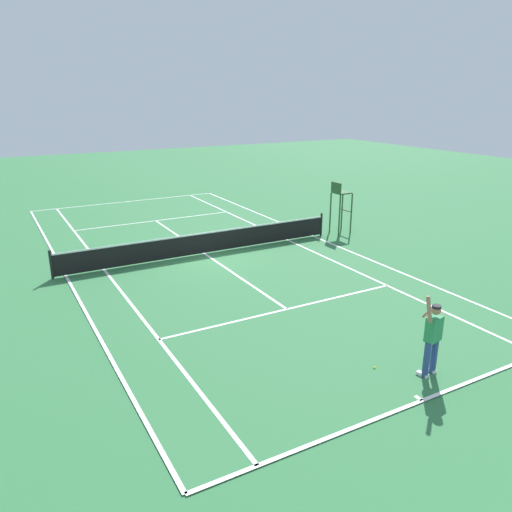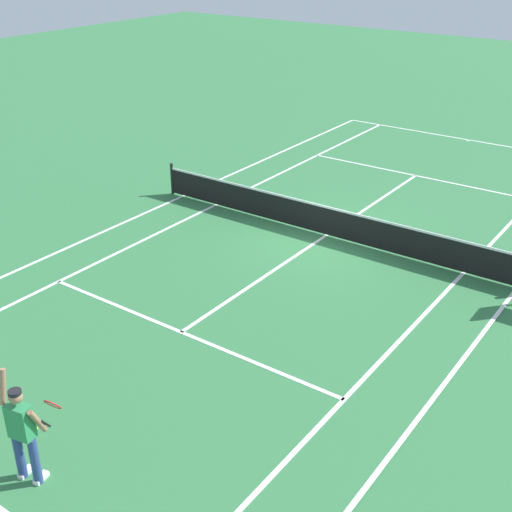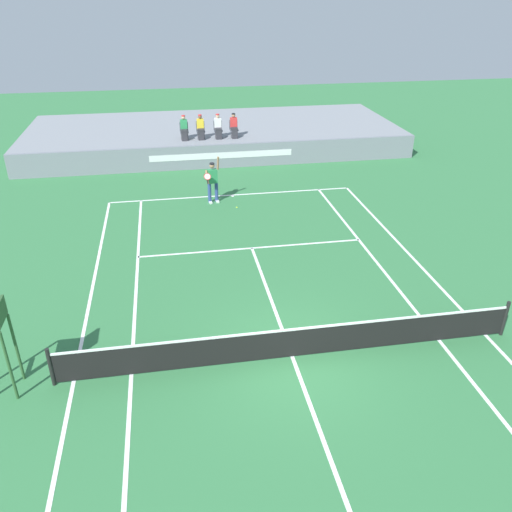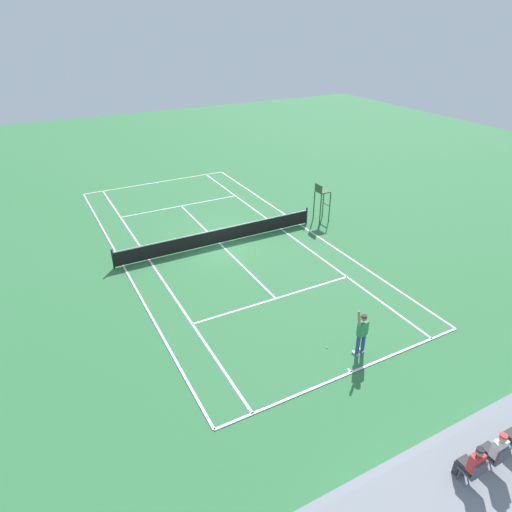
{
  "view_description": "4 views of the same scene",
  "coord_description": "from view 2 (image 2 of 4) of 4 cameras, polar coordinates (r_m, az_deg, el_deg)",
  "views": [
    {
      "loc": [
        7.67,
        18.28,
        6.39
      ],
      "look_at": [
        -0.28,
        3.92,
        1.0
      ],
      "focal_mm": 34.97,
      "sensor_mm": 36.0,
      "label": 1
    },
    {
      "loc": [
        -8.81,
        15.91,
        8.22
      ],
      "look_at": [
        -0.28,
        3.92,
        1.0
      ],
      "focal_mm": 47.82,
      "sensor_mm": 36.0,
      "label": 2
    },
    {
      "loc": [
        -2.79,
        -10.51,
        8.67
      ],
      "look_at": [
        -0.28,
        3.92,
        1.0
      ],
      "focal_mm": 36.72,
      "sensor_mm": 36.0,
      "label": 3
    },
    {
      "loc": [
        8.99,
        21.26,
        11.67
      ],
      "look_at": [
        -0.28,
        3.92,
        1.0
      ],
      "focal_mm": 31.61,
      "sensor_mm": 36.0,
      "label": 4
    }
  ],
  "objects": [
    {
      "name": "tennis_ball",
      "position": [
        13.24,
        -17.92,
        -13.58
      ],
      "size": [
        0.07,
        0.07,
        0.07
      ],
      "primitive_type": "sphere",
      "color": "#D1E533",
      "rests_on": "ground"
    },
    {
      "name": "ground_plane",
      "position": [
        19.96,
        5.88,
        1.67
      ],
      "size": [
        80.0,
        80.0,
        0.0
      ],
      "primitive_type": "plane",
      "color": "#337542"
    },
    {
      "name": "tennis_player",
      "position": [
        11.68,
        -18.88,
        -13.76
      ],
      "size": [
        0.75,
        0.73,
        2.08
      ],
      "color": "navy",
      "rests_on": "ground"
    },
    {
      "name": "court",
      "position": [
        19.95,
        5.88,
        1.69
      ],
      "size": [
        11.08,
        23.88,
        0.03
      ],
      "color": "#337542",
      "rests_on": "ground"
    },
    {
      "name": "net",
      "position": [
        19.75,
        5.95,
        3.05
      ],
      "size": [
        11.98,
        0.1,
        1.07
      ],
      "color": "black",
      "rests_on": "ground"
    }
  ]
}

